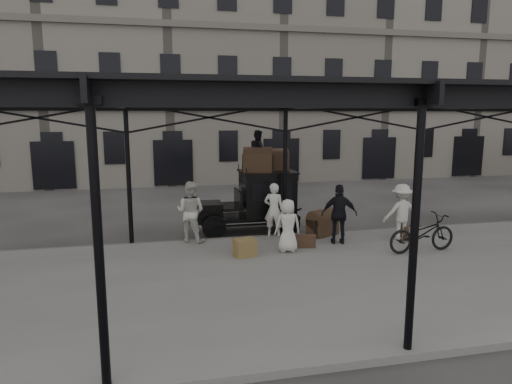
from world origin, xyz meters
TOP-DOWN VIEW (x-y plane):
  - ground at (0.00, 0.00)m, footprint 120.00×120.00m
  - platform at (0.00, -2.00)m, footprint 28.00×8.00m
  - canopy at (0.00, -1.72)m, footprint 22.50×9.00m
  - building_frontage at (0.00, 18.00)m, footprint 64.00×8.00m
  - taxi at (-0.65, 3.10)m, footprint 3.65×1.55m
  - porter_left at (-0.43, 1.80)m, footprint 0.77×0.66m
  - porter_midleft at (-3.15, 1.79)m, footprint 1.18×1.09m
  - porter_centre at (-0.45, 0.09)m, footprint 0.77×0.50m
  - porter_official at (1.35, 0.55)m, footprint 1.18×0.75m
  - porter_right at (3.47, 0.55)m, footprint 1.20×0.72m
  - bicycle at (3.39, -0.79)m, footprint 2.20×0.91m
  - porter_roof at (-0.68, 3.00)m, footprint 0.61×0.75m
  - steamer_trunk_roof_near at (-0.73, 2.85)m, footprint 1.10×0.83m
  - steamer_trunk_roof_far at (0.02, 3.30)m, footprint 0.89×0.57m
  - steamer_trunk_platform at (1.21, 1.61)m, footprint 1.16×0.99m
  - wicker_hamper at (-1.77, -0.09)m, footprint 0.68×0.57m
  - suitcase_upright at (3.65, 0.60)m, footprint 0.32×0.62m
  - suitcase_flat at (0.19, 0.33)m, footprint 0.61×0.22m

SIDE VIEW (x-z plane):
  - ground at x=0.00m, z-range 0.00..0.00m
  - platform at x=0.00m, z-range 0.00..0.15m
  - suitcase_flat at x=0.19m, z-range 0.15..0.55m
  - suitcase_upright at x=3.65m, z-range 0.15..0.60m
  - wicker_hamper at x=-1.77m, z-range 0.15..0.65m
  - steamer_trunk_platform at x=1.21m, z-range 0.15..0.88m
  - bicycle at x=3.39m, z-range 0.15..1.28m
  - porter_centre at x=-0.45m, z-range 0.15..1.72m
  - porter_left at x=-0.43m, z-range 0.15..1.94m
  - porter_right at x=3.47m, z-range 0.15..1.96m
  - porter_official at x=1.35m, z-range 0.15..2.02m
  - porter_midleft at x=-3.15m, z-range 0.15..2.09m
  - taxi at x=-0.65m, z-range 0.11..2.29m
  - steamer_trunk_roof_far at x=0.02m, z-range 2.18..2.82m
  - steamer_trunk_roof_near at x=-0.73m, z-range 2.18..2.90m
  - porter_roof at x=-0.68m, z-range 2.18..3.62m
  - canopy at x=0.00m, z-range 2.23..6.97m
  - building_frontage at x=0.00m, z-range 0.00..14.00m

